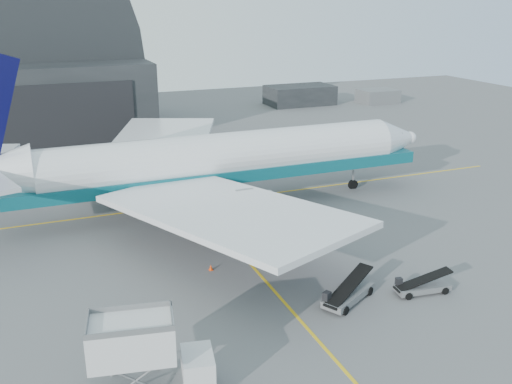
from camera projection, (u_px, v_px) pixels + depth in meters
name	position (u px, v px, depth m)	size (l,w,h in m)	color
ground	(266.00, 282.00, 45.86)	(200.00, 200.00, 0.00)	#565659
taxi_lines	(217.00, 226.00, 56.99)	(80.00, 42.12, 0.02)	yellow
distant_bldg_a	(299.00, 104.00, 122.50)	(14.00, 8.00, 4.00)	black
distant_bldg_b	(377.00, 102.00, 124.96)	(8.00, 6.00, 2.80)	slate
airliner	(206.00, 162.00, 60.28)	(53.51, 51.89, 18.78)	white
catering_truck	(144.00, 359.00, 31.89)	(7.52, 3.86, 4.93)	slate
pushback_tug	(219.00, 231.00, 54.08)	(4.25, 3.03, 1.79)	black
belt_loader_a	(348.00, 294.00, 42.68)	(5.25, 3.98, 2.05)	slate
belt_loader_b	(422.00, 286.00, 44.00)	(4.67, 2.02, 1.75)	slate
traffic_cone	(211.00, 267.00, 47.76)	(0.34, 0.34, 0.50)	#FB3F07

